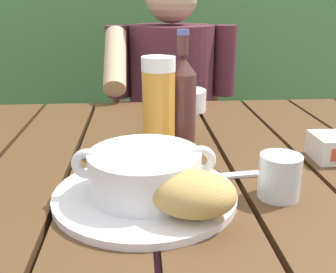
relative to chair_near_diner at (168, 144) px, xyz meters
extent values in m
cube|color=#51351C|center=(-0.34, -0.93, 0.28)|extent=(0.14, 0.98, 0.04)
cube|color=#51351C|center=(-0.18, -0.93, 0.28)|extent=(0.14, 0.98, 0.04)
cube|color=#51351C|center=(-0.03, -0.93, 0.28)|extent=(0.14, 0.98, 0.04)
cube|color=#51351C|center=(0.12, -0.93, 0.28)|extent=(0.14, 0.98, 0.04)
cube|color=#51351C|center=(0.28, -0.93, 0.28)|extent=(0.14, 0.98, 0.04)
cube|color=#51351C|center=(-0.03, -0.47, 0.23)|extent=(1.34, 0.03, 0.08)
cube|color=#467A3F|center=(-0.03, 0.77, 0.34)|extent=(3.22, 0.60, 1.61)
cylinder|color=#4C3823|center=(-0.97, 0.92, 0.38)|extent=(0.10, 0.10, 1.70)
cylinder|color=#4D331C|center=(0.23, -0.25, -0.25)|extent=(0.04, 0.04, 0.43)
cylinder|color=#4D331C|center=(-0.23, -0.25, -0.25)|extent=(0.04, 0.04, 0.43)
cylinder|color=#4D331C|center=(0.23, 0.14, -0.25)|extent=(0.04, 0.04, 0.43)
cylinder|color=#4D331C|center=(-0.23, 0.14, -0.25)|extent=(0.04, 0.04, 0.43)
cube|color=#4D331C|center=(0.00, -0.06, -0.02)|extent=(0.50, 0.42, 0.02)
cylinder|color=#4D331C|center=(0.23, 0.14, 0.22)|extent=(0.04, 0.04, 0.52)
cylinder|color=#4D331C|center=(-0.23, 0.14, 0.22)|extent=(0.04, 0.04, 0.52)
cube|color=#4D331C|center=(0.00, 0.14, 0.15)|extent=(0.46, 0.02, 0.04)
cube|color=#4D331C|center=(0.00, 0.14, 0.28)|extent=(0.46, 0.02, 0.04)
cube|color=#4D331C|center=(0.00, 0.14, 0.41)|extent=(0.46, 0.02, 0.04)
cylinder|color=#51232F|center=(0.08, -0.36, -0.24)|extent=(0.11, 0.11, 0.45)
cylinder|color=#51232F|center=(0.08, -0.26, 0.04)|extent=(0.13, 0.40, 0.13)
cylinder|color=#51232F|center=(-0.09, -0.36, -0.24)|extent=(0.11, 0.11, 0.45)
cylinder|color=#51232F|center=(-0.09, -0.26, 0.04)|extent=(0.13, 0.40, 0.13)
cylinder|color=#51232F|center=(0.00, -0.16, 0.28)|extent=(0.32, 0.32, 0.48)
cylinder|color=#51232F|center=(0.20, -0.18, 0.39)|extent=(0.08, 0.08, 0.26)
cylinder|color=#51232F|center=(-0.20, -0.18, 0.39)|extent=(0.08, 0.08, 0.26)
cylinder|color=tan|center=(-0.20, -0.34, 0.42)|extent=(0.07, 0.25, 0.21)
cylinder|color=white|center=(-0.12, -1.08, 0.31)|extent=(0.30, 0.30, 0.01)
cylinder|color=white|center=(-0.12, -1.08, 0.35)|extent=(0.18, 0.18, 0.07)
cylinder|color=#B2551D|center=(-0.12, -1.08, 0.36)|extent=(0.16, 0.16, 0.01)
torus|color=white|center=(-0.21, -1.08, 0.36)|extent=(0.05, 0.01, 0.05)
torus|color=white|center=(-0.03, -1.08, 0.36)|extent=(0.05, 0.01, 0.05)
ellipsoid|color=tan|center=(-0.05, -1.16, 0.35)|extent=(0.15, 0.12, 0.06)
cylinder|color=orange|center=(-0.08, -0.84, 0.38)|extent=(0.07, 0.07, 0.17)
cylinder|color=white|center=(-0.08, -0.84, 0.48)|extent=(0.07, 0.07, 0.03)
cylinder|color=#502B27|center=(-0.03, -0.81, 0.38)|extent=(0.06, 0.06, 0.15)
cone|color=#502B27|center=(-0.03, -0.81, 0.47)|extent=(0.06, 0.06, 0.04)
cylinder|color=#502B27|center=(-0.03, -0.81, 0.52)|extent=(0.02, 0.02, 0.04)
cylinder|color=#5B599A|center=(-0.03, -0.81, 0.54)|extent=(0.03, 0.03, 0.01)
cylinder|color=silver|center=(0.10, -1.09, 0.34)|extent=(0.07, 0.07, 0.07)
cube|color=silver|center=(0.05, -1.01, 0.30)|extent=(0.12, 0.03, 0.00)
cube|color=black|center=(-0.01, -1.02, 0.31)|extent=(0.07, 0.03, 0.01)
cylinder|color=white|center=(0.00, -0.54, 0.33)|extent=(0.14, 0.14, 0.06)
camera|label=1|loc=(-0.12, -1.65, 0.60)|focal=42.30mm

